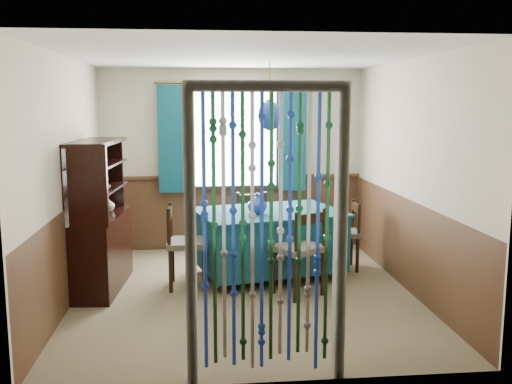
{
  "coord_description": "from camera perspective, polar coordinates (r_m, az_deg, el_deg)",
  "views": [
    {
      "loc": [
        -0.48,
        -5.89,
        2.02
      ],
      "look_at": [
        0.17,
        0.44,
        1.03
      ],
      "focal_mm": 40.0,
      "sensor_mm": 36.0,
      "label": 1
    }
  ],
  "objects": [
    {
      "name": "wall_front",
      "position": [
        3.99,
        1.16,
        -2.32
      ],
      "size": [
        3.6,
        0.0,
        3.6
      ],
      "primitive_type": "plane",
      "rotation": [
        -1.57,
        0.0,
        0.0
      ],
      "color": "beige",
      "rests_on": "ground"
    },
    {
      "name": "wall_right",
      "position": [
        6.36,
        15.21,
        1.54
      ],
      "size": [
        0.0,
        4.0,
        4.0
      ],
      "primitive_type": "plane",
      "rotation": [
        1.57,
        0.0,
        -1.57
      ],
      "color": "beige",
      "rests_on": "ground"
    },
    {
      "name": "wainscot_left",
      "position": [
        6.22,
        -17.87,
        -5.78
      ],
      "size": [
        0.0,
        4.0,
        4.0
      ],
      "primitive_type": "plane",
      "rotation": [
        1.57,
        0.0,
        1.57
      ],
      "color": "#4A2F1C",
      "rests_on": "ground"
    },
    {
      "name": "chair_near",
      "position": [
        6.07,
        4.42,
        -5.74
      ],
      "size": [
        0.63,
        0.62,
        0.94
      ],
      "rotation": [
        0.0,
        0.0,
        0.54
      ],
      "color": "black",
      "rests_on": "floor"
    },
    {
      "name": "doorway",
      "position": [
        4.09,
        1.05,
        -4.9
      ],
      "size": [
        1.16,
        0.12,
        2.18
      ],
      "primitive_type": null,
      "color": "silver",
      "rests_on": "ground"
    },
    {
      "name": "sideboard",
      "position": [
        6.49,
        -15.36,
        -4.4
      ],
      "size": [
        0.53,
        1.28,
        1.63
      ],
      "rotation": [
        0.0,
        0.0,
        -0.08
      ],
      "color": "black",
      "rests_on": "floor"
    },
    {
      "name": "dining_table",
      "position": [
        6.71,
        1.32,
        -4.7
      ],
      "size": [
        1.86,
        1.49,
        0.79
      ],
      "rotation": [
        0.0,
        0.0,
        0.25
      ],
      "color": "#104355",
      "rests_on": "floor"
    },
    {
      "name": "wainscot_back",
      "position": [
        8.03,
        -2.32,
        -2.12
      ],
      "size": [
        3.6,
        0.0,
        3.6
      ],
      "primitive_type": "plane",
      "rotation": [
        1.57,
        0.0,
        0.0
      ],
      "color": "#4A2F1C",
      "rests_on": "ground"
    },
    {
      "name": "wainscot_right",
      "position": [
        6.49,
        14.82,
        -5.05
      ],
      "size": [
        0.0,
        4.0,
        4.0
      ],
      "primitive_type": "plane",
      "rotation": [
        1.57,
        0.0,
        -1.57
      ],
      "color": "#4A2F1C",
      "rests_on": "ground"
    },
    {
      "name": "chair_right",
      "position": [
        7.1,
        8.82,
        -4.1
      ],
      "size": [
        0.42,
        0.44,
        0.84
      ],
      "rotation": [
        0.0,
        0.0,
        1.52
      ],
      "color": "black",
      "rests_on": "floor"
    },
    {
      "name": "vase_table",
      "position": [
        6.47,
        0.13,
        -1.23
      ],
      "size": [
        0.21,
        0.21,
        0.21
      ],
      "primitive_type": "imported",
      "rotation": [
        0.0,
        0.0,
        0.04
      ],
      "color": "navy",
      "rests_on": "dining_table"
    },
    {
      "name": "floor",
      "position": [
        6.24,
        -1.15,
        -10.08
      ],
      "size": [
        4.0,
        4.0,
        0.0
      ],
      "primitive_type": "plane",
      "color": "brown",
      "rests_on": "ground"
    },
    {
      "name": "wall_left",
      "position": [
        6.08,
        -18.34,
        1.08
      ],
      "size": [
        0.0,
        4.0,
        4.0
      ],
      "primitive_type": "plane",
      "rotation": [
        1.57,
        0.0,
        1.57
      ],
      "color": "beige",
      "rests_on": "ground"
    },
    {
      "name": "wainscot_front",
      "position": [
        4.21,
        1.1,
        -12.33
      ],
      "size": [
        3.6,
        0.0,
        3.6
      ],
      "primitive_type": "plane",
      "rotation": [
        -1.57,
        0.0,
        0.0
      ],
      "color": "#4A2F1C",
      "rests_on": "ground"
    },
    {
      "name": "pendant_lamp",
      "position": [
        6.53,
        1.36,
        7.66
      ],
      "size": [
        0.27,
        0.27,
        0.78
      ],
      "color": "olive",
      "rests_on": "ceiling"
    },
    {
      "name": "wall_back",
      "position": [
        7.94,
        -2.36,
        3.22
      ],
      "size": [
        3.6,
        0.0,
        3.6
      ],
      "primitive_type": "plane",
      "rotation": [
        1.57,
        0.0,
        0.0
      ],
      "color": "beige",
      "rests_on": "ground"
    },
    {
      "name": "window",
      "position": [
        7.87,
        -2.35,
        5.36
      ],
      "size": [
        1.32,
        0.12,
        1.42
      ],
      "primitive_type": "cube",
      "color": "black",
      "rests_on": "wall_back"
    },
    {
      "name": "chair_left",
      "position": [
        6.37,
        -7.16,
        -5.16
      ],
      "size": [
        0.44,
        0.46,
        0.93
      ],
      "rotation": [
        0.0,
        0.0,
        -1.58
      ],
      "color": "black",
      "rests_on": "floor"
    },
    {
      "name": "chair_far",
      "position": [
        7.36,
        -0.33,
        -3.37
      ],
      "size": [
        0.44,
        0.42,
        0.88
      ],
      "rotation": [
        0.0,
        0.0,
        3.14
      ],
      "color": "black",
      "rests_on": "floor"
    },
    {
      "name": "vase_sideboard",
      "position": [
        6.67,
        -14.61,
        -1.11
      ],
      "size": [
        0.2,
        0.2,
        0.18
      ],
      "primitive_type": "imported",
      "rotation": [
        0.0,
        0.0,
        0.17
      ],
      "color": "beige",
      "rests_on": "sideboard"
    },
    {
      "name": "ceiling",
      "position": [
        5.93,
        -1.22,
        13.44
      ],
      "size": [
        4.0,
        4.0,
        0.0
      ],
      "primitive_type": "plane",
      "rotation": [
        3.14,
        0.0,
        0.0
      ],
      "color": "silver",
      "rests_on": "ground"
    },
    {
      "name": "bowl_shelf",
      "position": [
        6.21,
        -15.28,
        0.4
      ],
      "size": [
        0.28,
        0.28,
        0.06
      ],
      "primitive_type": "imported",
      "rotation": [
        0.0,
        0.0,
        0.28
      ],
      "color": "beige",
      "rests_on": "sideboard"
    }
  ]
}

